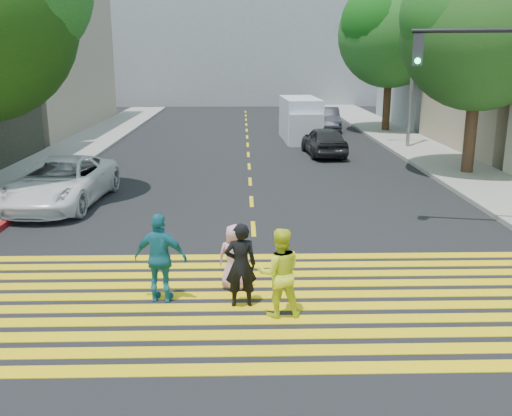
{
  "coord_description": "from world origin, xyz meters",
  "views": [
    {
      "loc": [
        -0.29,
        -8.88,
        4.6
      ],
      "look_at": [
        0.0,
        3.0,
        1.4
      ],
      "focal_mm": 40.0,
      "sensor_mm": 36.0,
      "label": 1
    }
  ],
  "objects_px": {
    "tree_right_near": "(483,23)",
    "tree_right_far": "(392,28)",
    "pedestrian_child": "(234,257)",
    "dark_car_near": "(324,141)",
    "pedestrian_extra": "(161,258)",
    "white_sedan": "(61,182)",
    "dark_car_parked": "(327,119)",
    "white_van": "(301,121)",
    "pedestrian_woman": "(279,273)",
    "pedestrian_man": "(241,265)",
    "silver_car": "(298,117)"
  },
  "relations": [
    {
      "from": "pedestrian_child",
      "to": "white_van",
      "type": "height_order",
      "value": "white_van"
    },
    {
      "from": "pedestrian_child",
      "to": "white_van",
      "type": "xyz_separation_m",
      "value": [
        3.41,
        20.6,
        0.43
      ]
    },
    {
      "from": "pedestrian_child",
      "to": "silver_car",
      "type": "xyz_separation_m",
      "value": [
        3.85,
        26.76,
        -0.02
      ]
    },
    {
      "from": "tree_right_far",
      "to": "pedestrian_man",
      "type": "height_order",
      "value": "tree_right_far"
    },
    {
      "from": "pedestrian_man",
      "to": "silver_car",
      "type": "distance_m",
      "value": 27.86
    },
    {
      "from": "tree_right_near",
      "to": "pedestrian_woman",
      "type": "height_order",
      "value": "tree_right_near"
    },
    {
      "from": "tree_right_near",
      "to": "tree_right_far",
      "type": "xyz_separation_m",
      "value": [
        -0.07,
        13.0,
        0.37
      ]
    },
    {
      "from": "pedestrian_man",
      "to": "dark_car_parked",
      "type": "xyz_separation_m",
      "value": [
        5.36,
        25.92,
        -0.12
      ]
    },
    {
      "from": "tree_right_near",
      "to": "white_sedan",
      "type": "height_order",
      "value": "tree_right_near"
    },
    {
      "from": "pedestrian_woman",
      "to": "white_van",
      "type": "distance_m",
      "value": 22.04
    },
    {
      "from": "dark_car_near",
      "to": "silver_car",
      "type": "bearing_deg",
      "value": -93.37
    },
    {
      "from": "tree_right_near",
      "to": "pedestrian_extra",
      "type": "xyz_separation_m",
      "value": [
        -10.49,
        -11.64,
        -4.86
      ]
    },
    {
      "from": "pedestrian_child",
      "to": "white_van",
      "type": "distance_m",
      "value": 20.88
    },
    {
      "from": "tree_right_near",
      "to": "white_van",
      "type": "distance_m",
      "value": 12.04
    },
    {
      "from": "tree_right_near",
      "to": "white_sedan",
      "type": "relative_size",
      "value": 1.6
    },
    {
      "from": "tree_right_far",
      "to": "silver_car",
      "type": "distance_m",
      "value": 8.0
    },
    {
      "from": "tree_right_far",
      "to": "pedestrian_extra",
      "type": "relative_size",
      "value": 5.19
    },
    {
      "from": "pedestrian_man",
      "to": "dark_car_near",
      "type": "relative_size",
      "value": 0.4
    },
    {
      "from": "tree_right_far",
      "to": "pedestrian_extra",
      "type": "bearing_deg",
      "value": -112.92
    },
    {
      "from": "pedestrian_man",
      "to": "white_sedan",
      "type": "relative_size",
      "value": 0.31
    },
    {
      "from": "dark_car_near",
      "to": "dark_car_parked",
      "type": "height_order",
      "value": "dark_car_parked"
    },
    {
      "from": "tree_right_near",
      "to": "pedestrian_woman",
      "type": "distance_m",
      "value": 15.64
    },
    {
      "from": "pedestrian_child",
      "to": "white_sedan",
      "type": "relative_size",
      "value": 0.25
    },
    {
      "from": "white_sedan",
      "to": "dark_car_parked",
      "type": "relative_size",
      "value": 1.25
    },
    {
      "from": "pedestrian_extra",
      "to": "white_sedan",
      "type": "xyz_separation_m",
      "value": [
        -4.14,
        7.41,
        -0.13
      ]
    },
    {
      "from": "dark_car_parked",
      "to": "pedestrian_child",
      "type": "bearing_deg",
      "value": -99.14
    },
    {
      "from": "tree_right_far",
      "to": "pedestrian_child",
      "type": "bearing_deg",
      "value": -110.6
    },
    {
      "from": "pedestrian_extra",
      "to": "dark_car_near",
      "type": "height_order",
      "value": "pedestrian_extra"
    },
    {
      "from": "pedestrian_man",
      "to": "pedestrian_child",
      "type": "relative_size",
      "value": 1.22
    },
    {
      "from": "pedestrian_child",
      "to": "pedestrian_extra",
      "type": "height_order",
      "value": "pedestrian_extra"
    },
    {
      "from": "tree_right_far",
      "to": "dark_car_near",
      "type": "height_order",
      "value": "tree_right_far"
    },
    {
      "from": "pedestrian_man",
      "to": "pedestrian_child",
      "type": "height_order",
      "value": "pedestrian_man"
    },
    {
      "from": "tree_right_far",
      "to": "pedestrian_extra",
      "type": "height_order",
      "value": "tree_right_far"
    },
    {
      "from": "pedestrian_extra",
      "to": "silver_car",
      "type": "relative_size",
      "value": 0.39
    },
    {
      "from": "white_sedan",
      "to": "white_van",
      "type": "bearing_deg",
      "value": 61.33
    },
    {
      "from": "pedestrian_extra",
      "to": "white_sedan",
      "type": "relative_size",
      "value": 0.33
    },
    {
      "from": "white_sedan",
      "to": "dark_car_parked",
      "type": "height_order",
      "value": "white_sedan"
    },
    {
      "from": "pedestrian_woman",
      "to": "pedestrian_extra",
      "type": "bearing_deg",
      "value": -22.37
    },
    {
      "from": "dark_car_near",
      "to": "dark_car_parked",
      "type": "bearing_deg",
      "value": -103.28
    },
    {
      "from": "white_sedan",
      "to": "pedestrian_extra",
      "type": "bearing_deg",
      "value": -56.48
    },
    {
      "from": "pedestrian_woman",
      "to": "silver_car",
      "type": "bearing_deg",
      "value": -101.04
    },
    {
      "from": "tree_right_near",
      "to": "tree_right_far",
      "type": "relative_size",
      "value": 0.94
    },
    {
      "from": "tree_right_far",
      "to": "dark_car_near",
      "type": "bearing_deg",
      "value": -121.08
    },
    {
      "from": "silver_car",
      "to": "white_van",
      "type": "height_order",
      "value": "white_van"
    },
    {
      "from": "pedestrian_extra",
      "to": "white_sedan",
      "type": "height_order",
      "value": "pedestrian_extra"
    },
    {
      "from": "tree_right_near",
      "to": "pedestrian_child",
      "type": "bearing_deg",
      "value": -129.48
    },
    {
      "from": "pedestrian_child",
      "to": "dark_car_near",
      "type": "distance_m",
      "value": 16.25
    },
    {
      "from": "white_sedan",
      "to": "dark_car_near",
      "type": "distance_m",
      "value": 13.07
    },
    {
      "from": "dark_car_parked",
      "to": "white_van",
      "type": "relative_size",
      "value": 0.85
    },
    {
      "from": "dark_car_parked",
      "to": "pedestrian_man",
      "type": "bearing_deg",
      "value": -98.45
    }
  ]
}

